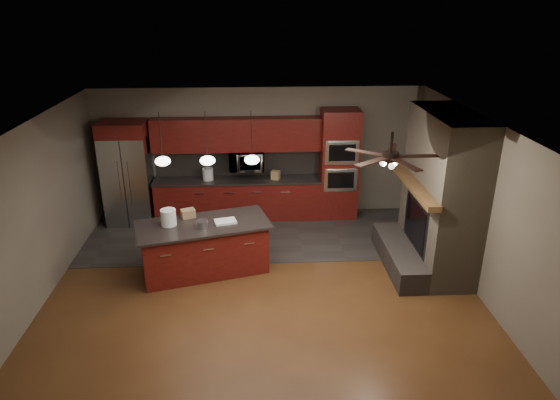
{
  "coord_description": "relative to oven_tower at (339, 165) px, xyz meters",
  "views": [
    {
      "loc": [
        -0.1,
        -7.41,
        4.52
      ],
      "look_at": [
        0.32,
        0.6,
        1.25
      ],
      "focal_mm": 32.0,
      "sensor_mm": 36.0,
      "label": 1
    }
  ],
  "objects": [
    {
      "name": "oven_tower",
      "position": [
        0.0,
        0.0,
        0.0
      ],
      "size": [
        0.8,
        0.63,
        2.38
      ],
      "color": "maroon",
      "rests_on": "ground"
    },
    {
      "name": "ground",
      "position": [
        -1.7,
        -2.69,
        -1.19
      ],
      "size": [
        7.0,
        7.0,
        0.0
      ],
      "primitive_type": "plane",
      "color": "brown",
      "rests_on": "ground"
    },
    {
      "name": "right_wall",
      "position": [
        1.8,
        -2.69,
        0.21
      ],
      "size": [
        0.02,
        6.0,
        2.8
      ],
      "primitive_type": "cube",
      "color": "#706859",
      "rests_on": "ground"
    },
    {
      "name": "pendant_left",
      "position": [
        -3.35,
        -1.99,
        0.77
      ],
      "size": [
        0.26,
        0.26,
        0.92
      ],
      "color": "black",
      "rests_on": "ceiling"
    },
    {
      "name": "back_cabinetry",
      "position": [
        -2.18,
        0.05,
        -0.3
      ],
      "size": [
        3.59,
        0.64,
        2.2
      ],
      "color": "maroon",
      "rests_on": "ground"
    },
    {
      "name": "cardboard_box",
      "position": [
        -2.99,
        -2.0,
        -0.2
      ],
      "size": [
        0.28,
        0.25,
        0.15
      ],
      "primitive_type": "cube",
      "rotation": [
        0.0,
        0.0,
        0.39
      ],
      "color": "#96714D",
      "rests_on": "kitchen_island"
    },
    {
      "name": "pendant_right",
      "position": [
        -1.85,
        -1.99,
        0.77
      ],
      "size": [
        0.26,
        0.26,
        0.92
      ],
      "color": "black",
      "rests_on": "ceiling"
    },
    {
      "name": "pendant_center",
      "position": [
        -2.6,
        -1.99,
        0.77
      ],
      "size": [
        0.26,
        0.26,
        0.92
      ],
      "color": "black",
      "rests_on": "ceiling"
    },
    {
      "name": "ceiling_fan",
      "position": [
        0.1,
        -3.49,
        1.27
      ],
      "size": [
        1.27,
        1.33,
        0.41
      ],
      "color": "black",
      "rests_on": "ceiling"
    },
    {
      "name": "paint_can",
      "position": [
        -2.71,
        -2.45,
        -0.21
      ],
      "size": [
        0.27,
        0.27,
        0.13
      ],
      "primitive_type": "cylinder",
      "rotation": [
        0.0,
        0.0,
        0.53
      ],
      "color": "#A2A1A6",
      "rests_on": "kitchen_island"
    },
    {
      "name": "refrigerator",
      "position": [
        -4.47,
        -0.07,
        -0.09
      ],
      "size": [
        0.95,
        0.75,
        2.2
      ],
      "color": "silver",
      "rests_on": "ground"
    },
    {
      "name": "white_bucket",
      "position": [
        -3.28,
        -2.3,
        -0.13
      ],
      "size": [
        0.31,
        0.31,
        0.28
      ],
      "primitive_type": "cylinder",
      "rotation": [
        0.0,
        0.0,
        0.19
      ],
      "color": "white",
      "rests_on": "kitchen_island"
    },
    {
      "name": "left_wall",
      "position": [
        -5.2,
        -2.69,
        0.21
      ],
      "size": [
        0.02,
        6.0,
        2.8
      ],
      "primitive_type": "cube",
      "color": "#706859",
      "rests_on": "ground"
    },
    {
      "name": "back_wall",
      "position": [
        -1.7,
        0.31,
        0.21
      ],
      "size": [
        7.0,
        0.02,
        2.8
      ],
      "primitive_type": "cube",
      "color": "#706859",
      "rests_on": "ground"
    },
    {
      "name": "ceiling",
      "position": [
        -1.7,
        -2.69,
        1.61
      ],
      "size": [
        7.0,
        6.0,
        0.02
      ],
      "primitive_type": "cube",
      "color": "white",
      "rests_on": "back_wall"
    },
    {
      "name": "counter_bucket",
      "position": [
        -2.81,
        0.01,
        -0.16
      ],
      "size": [
        0.24,
        0.24,
        0.26
      ],
      "primitive_type": "cylinder",
      "rotation": [
        0.0,
        0.0,
        -0.06
      ],
      "color": "silver",
      "rests_on": "back_cabinetry"
    },
    {
      "name": "microwave",
      "position": [
        -1.98,
        0.06,
        0.11
      ],
      "size": [
        0.73,
        0.41,
        0.5
      ],
      "primitive_type": "imported",
      "color": "silver",
      "rests_on": "back_cabinetry"
    },
    {
      "name": "kitchen_island",
      "position": [
        -2.72,
        -2.28,
        -0.73
      ],
      "size": [
        2.45,
        1.58,
        0.92
      ],
      "rotation": [
        0.0,
        0.0,
        0.26
      ],
      "color": "maroon",
      "rests_on": "ground"
    },
    {
      "name": "slate_tile_patch",
      "position": [
        -1.7,
        -0.89,
        -1.19
      ],
      "size": [
        7.0,
        2.4,
        0.01
      ],
      "primitive_type": "cube",
      "color": "#322F2D",
      "rests_on": "ground"
    },
    {
      "name": "counter_box",
      "position": [
        -1.36,
        -0.04,
        -0.2
      ],
      "size": [
        0.21,
        0.19,
        0.19
      ],
      "primitive_type": "cube",
      "rotation": [
        0.0,
        0.0,
        -0.42
      ],
      "color": "#9F8652",
      "rests_on": "back_cabinetry"
    },
    {
      "name": "paint_tray",
      "position": [
        -2.33,
        -2.25,
        -0.25
      ],
      "size": [
        0.41,
        0.33,
        0.04
      ],
      "primitive_type": "cube",
      "rotation": [
        0.0,
        0.0,
        0.25
      ],
      "color": "white",
      "rests_on": "kitchen_island"
    },
    {
      "name": "fireplace_column",
      "position": [
        1.34,
        -2.29,
        0.11
      ],
      "size": [
        1.3,
        2.1,
        2.8
      ],
      "color": "#685C4A",
      "rests_on": "ground"
    }
  ]
}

